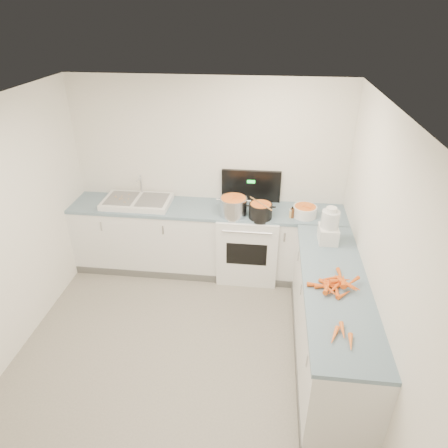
# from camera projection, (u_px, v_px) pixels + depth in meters

# --- Properties ---
(floor) EXTENTS (3.50, 4.00, 0.00)m
(floor) POSITION_uv_depth(u_px,v_px,m) (182.00, 365.00, 4.05)
(floor) COLOR gray
(floor) RESTS_ON ground
(ceiling) EXTENTS (3.50, 4.00, 0.00)m
(ceiling) POSITION_uv_depth(u_px,v_px,m) (164.00, 118.00, 2.84)
(ceiling) COLOR white
(ceiling) RESTS_ON ground
(wall_back) EXTENTS (3.50, 0.00, 2.50)m
(wall_back) POSITION_uv_depth(u_px,v_px,m) (209.00, 176.00, 5.19)
(wall_back) COLOR white
(wall_back) RESTS_ON ground
(wall_right) EXTENTS (0.00, 4.00, 2.50)m
(wall_right) POSITION_uv_depth(u_px,v_px,m) (384.00, 277.00, 3.27)
(wall_right) COLOR white
(wall_right) RESTS_ON ground
(counter_back) EXTENTS (3.50, 0.62, 0.94)m
(counter_back) POSITION_uv_depth(u_px,v_px,m) (207.00, 239.00, 5.30)
(counter_back) COLOR white
(counter_back) RESTS_ON ground
(counter_right) EXTENTS (0.62, 2.20, 0.94)m
(counter_right) POSITION_uv_depth(u_px,v_px,m) (330.00, 321.00, 3.94)
(counter_right) COLOR white
(counter_right) RESTS_ON ground
(stove) EXTENTS (0.76, 0.65, 1.36)m
(stove) POSITION_uv_depth(u_px,v_px,m) (248.00, 242.00, 5.23)
(stove) COLOR white
(stove) RESTS_ON ground
(sink) EXTENTS (0.86, 0.52, 0.31)m
(sink) POSITION_uv_depth(u_px,v_px,m) (137.00, 201.00, 5.15)
(sink) COLOR white
(sink) RESTS_ON counter_back
(steel_pot) EXTENTS (0.35, 0.35, 0.25)m
(steel_pot) POSITION_uv_depth(u_px,v_px,m) (233.00, 207.00, 4.86)
(steel_pot) COLOR silver
(steel_pot) RESTS_ON stove
(black_pot) EXTENTS (0.36, 0.36, 0.20)m
(black_pot) POSITION_uv_depth(u_px,v_px,m) (260.00, 212.00, 4.80)
(black_pot) COLOR black
(black_pot) RESTS_ON stove
(wooden_spoon) EXTENTS (0.28, 0.34, 0.02)m
(wooden_spoon) POSITION_uv_depth(u_px,v_px,m) (261.00, 203.00, 4.75)
(wooden_spoon) COLOR #AD7A47
(wooden_spoon) RESTS_ON black_pot
(mixing_bowl) EXTENTS (0.37, 0.37, 0.13)m
(mixing_bowl) POSITION_uv_depth(u_px,v_px,m) (305.00, 211.00, 4.84)
(mixing_bowl) COLOR white
(mixing_bowl) RESTS_ON counter_back
(extract_bottle) EXTENTS (0.05, 0.05, 0.12)m
(extract_bottle) POSITION_uv_depth(u_px,v_px,m) (292.00, 213.00, 4.81)
(extract_bottle) COLOR #593319
(extract_bottle) RESTS_ON counter_back
(spice_jar) EXTENTS (0.05, 0.05, 0.09)m
(spice_jar) POSITION_uv_depth(u_px,v_px,m) (291.00, 214.00, 4.82)
(spice_jar) COLOR #E5B266
(spice_jar) RESTS_ON counter_back
(food_processor) EXTENTS (0.21, 0.25, 0.41)m
(food_processor) POSITION_uv_depth(u_px,v_px,m) (329.00, 227.00, 4.27)
(food_processor) COLOR white
(food_processor) RESTS_ON counter_right
(carrot_pile) EXTENTS (0.49, 0.46, 0.09)m
(carrot_pile) POSITION_uv_depth(u_px,v_px,m) (336.00, 284.00, 3.63)
(carrot_pile) COLOR orange
(carrot_pile) RESTS_ON counter_right
(peeled_carrots) EXTENTS (0.20, 0.29, 0.04)m
(peeled_carrots) POSITION_uv_depth(u_px,v_px,m) (342.00, 336.00, 3.09)
(peeled_carrots) COLOR orange
(peeled_carrots) RESTS_ON counter_right
(peelings) EXTENTS (0.22, 0.26, 0.01)m
(peelings) POSITION_uv_depth(u_px,v_px,m) (122.00, 198.00, 5.15)
(peelings) COLOR tan
(peelings) RESTS_ON sink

